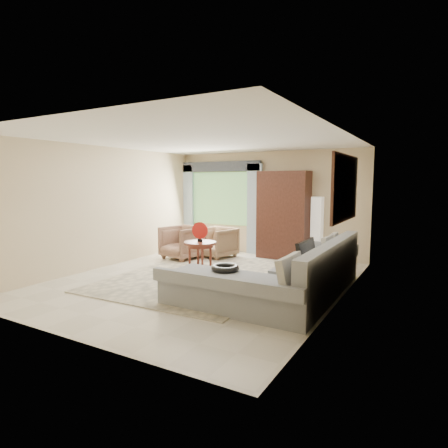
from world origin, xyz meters
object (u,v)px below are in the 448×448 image
Objects in this scene: coffee_table at (200,257)px; tv_screen at (307,255)px; armchair_right at (217,243)px; armoire at (284,215)px; floor_lamp at (317,229)px; sectional_sofa at (291,280)px; potted_plant at (189,238)px; armchair_left at (183,242)px.

tv_screen is at bearing -14.88° from coffee_table.
armchair_right is 0.39× the size of armoire.
armchair_right is 1.76m from armoire.
armoire is at bearing 42.53° from armchair_right.
armchair_right is 2.41m from floor_lamp.
floor_lamp is at bearing 54.39° from coffee_table.
armoire is 0.86m from floor_lamp.
sectional_sofa is 1.65× the size of armoire.
armchair_right is at bearing -160.01° from floor_lamp.
armchair_right reaches higher than potted_plant.
coffee_table is at bearing -50.55° from potted_plant.
coffee_table is (-2.13, 0.59, 0.06)m from sectional_sofa.
floor_lamp is at bearing 4.29° from armoire.
tv_screen reaches higher than armchair_left.
tv_screen is 3.32m from armoire.
tv_screen is (0.27, -0.04, 0.44)m from sectional_sofa.
floor_lamp is at bearing 103.14° from tv_screen.
floor_lamp reaches higher than potted_plant.
armchair_right is (-2.93, 2.19, -0.35)m from tv_screen.
tv_screen is at bearing -34.24° from potted_plant.
sectional_sofa is at bearing -66.94° from armoire.
armchair_left is at bearing -154.62° from floor_lamp.
floor_lamp reaches higher than coffee_table.
armchair_left is 1.43m from potted_plant.
sectional_sofa is at bearing -12.81° from armchair_left.
potted_plant is at bearing 145.76° from tv_screen.
sectional_sofa is at bearing 171.13° from tv_screen.
tv_screen is 1.14× the size of coffee_table.
coffee_table is 1.64m from armchair_right.
armoire reaches higher than sectional_sofa.
potted_plant is at bearing 144.41° from sectional_sofa.
floor_lamp reaches higher than tv_screen.
armoire is at bearing 45.29° from armchair_left.
floor_lamp is (1.69, 2.36, 0.41)m from coffee_table.
potted_plant is 0.27× the size of armoire.
armchair_left is 0.42× the size of armoire.
armchair_left is 2.52m from armoire.
tv_screen is at bearing -8.87° from sectional_sofa.
armchair_left is at bearing -147.81° from armoire.
tv_screen is 0.91× the size of armchair_right.
armoire reaches higher than tv_screen.
armoire reaches higher than potted_plant.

